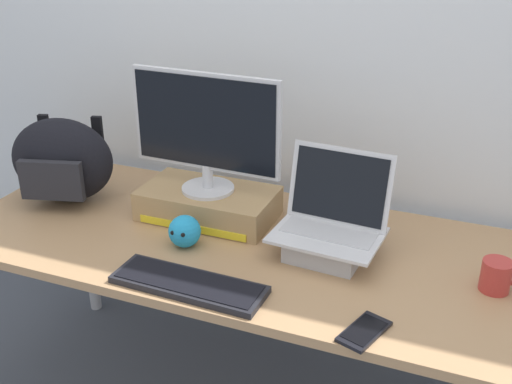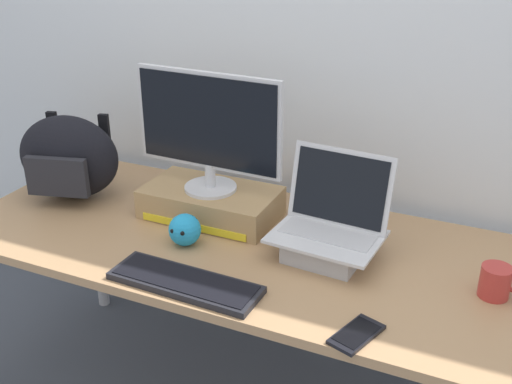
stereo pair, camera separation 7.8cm
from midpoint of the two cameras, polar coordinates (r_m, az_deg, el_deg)
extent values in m
cube|color=silver|center=(2.26, 3.84, 14.27)|extent=(7.00, 0.10, 2.60)
cube|color=#A87F56|center=(2.02, -1.12, -5.04)|extent=(2.00, 0.80, 0.03)
cylinder|color=#B2B2B7|center=(2.88, -15.85, -4.48)|extent=(0.05, 0.05, 0.69)
cube|color=#A88456|center=(2.16, -5.40, -1.04)|extent=(0.46, 0.26, 0.10)
cube|color=yellow|center=(2.08, -6.97, -3.31)|extent=(0.39, 0.00, 0.03)
cylinder|color=silver|center=(2.14, -5.46, 0.32)|extent=(0.18, 0.18, 0.01)
cylinder|color=silver|center=(2.12, -5.51, 1.47)|extent=(0.04, 0.04, 0.08)
cube|color=silver|center=(2.05, -5.73, 6.40)|extent=(0.53, 0.03, 0.33)
cube|color=black|center=(2.04, -5.88, 6.31)|extent=(0.50, 0.02, 0.30)
cube|color=#ADADB2|center=(1.93, 5.33, -4.95)|extent=(0.23, 0.21, 0.07)
cube|color=silver|center=(1.91, 5.38, -3.95)|extent=(0.34, 0.27, 0.01)
cube|color=#B7B7BC|center=(1.93, 5.58, -3.54)|extent=(0.29, 0.15, 0.00)
cube|color=silver|center=(1.94, 6.53, 0.50)|extent=(0.33, 0.08, 0.24)
cube|color=black|center=(1.93, 6.48, 0.48)|extent=(0.30, 0.07, 0.21)
cube|color=black|center=(1.80, -7.42, -8.40)|extent=(0.45, 0.16, 0.02)
cube|color=black|center=(1.79, -7.44, -8.09)|extent=(0.42, 0.13, 0.00)
ellipsoid|color=black|center=(2.35, -18.19, 2.77)|extent=(0.41, 0.28, 0.31)
cube|color=#232328|center=(2.27, -19.14, 0.99)|extent=(0.22, 0.09, 0.14)
cube|color=black|center=(2.48, -19.43, 4.10)|extent=(0.04, 0.03, 0.23)
cube|color=black|center=(2.40, -15.04, 4.01)|extent=(0.04, 0.03, 0.23)
cylinder|color=#B2332D|center=(1.87, 19.95, -7.23)|extent=(0.08, 0.08, 0.09)
cube|color=black|center=(1.64, 8.48, -12.52)|extent=(0.12, 0.17, 0.01)
cube|color=black|center=(1.63, 8.49, -12.36)|extent=(0.10, 0.14, 0.00)
sphere|color=#2393CC|center=(1.99, -7.66, -3.59)|extent=(0.10, 0.10, 0.10)
sphere|color=black|center=(1.96, -8.77, -3.72)|extent=(0.01, 0.01, 0.01)
sphere|color=black|center=(1.94, -7.84, -3.92)|extent=(0.01, 0.01, 0.01)
camera|label=1|loc=(0.04, -91.16, -0.54)|focal=43.77mm
camera|label=2|loc=(0.04, 88.84, 0.54)|focal=43.77mm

